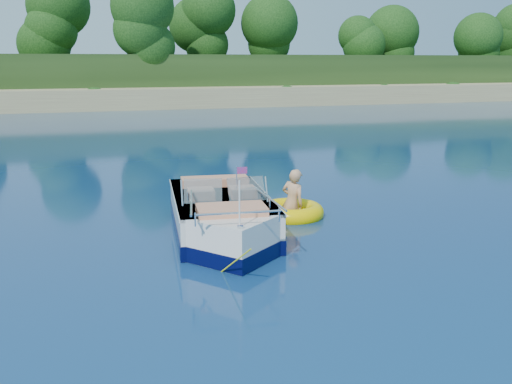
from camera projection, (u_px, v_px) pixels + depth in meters
ground at (172, 301)px, 8.50m from camera, size 160.00×160.00×0.00m
shoreline at (84, 83)px, 67.53m from camera, size 170.00×59.00×6.00m
treeline at (86, 35)px, 45.37m from camera, size 150.00×7.12×8.19m
motorboat at (223, 220)px, 11.55m from camera, size 2.32×5.40×1.80m
tow_tube at (291, 212)px, 13.10m from camera, size 1.64×1.64×0.40m
boy at (291, 217)px, 13.07m from camera, size 0.80×0.92×1.68m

